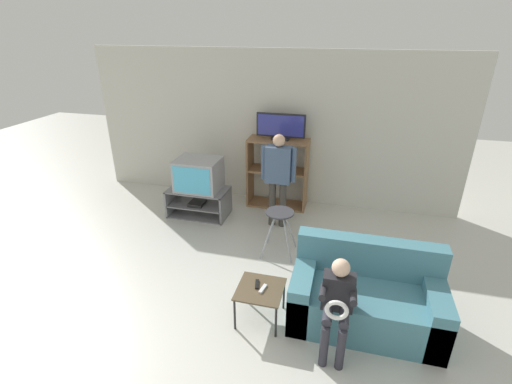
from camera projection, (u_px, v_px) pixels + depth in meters
The scene contains 13 objects.
ground_plane at pixel (178, 366), 3.49m from camera, with size 18.00×18.00×0.00m, color beige.
wall_back at pixel (270, 129), 6.36m from camera, with size 6.40×0.06×2.60m.
tv_stand at pixel (199, 202), 6.18m from camera, with size 0.98×0.56×0.46m.
television_main at pixel (199, 174), 5.99m from camera, with size 0.70×0.57×0.51m.
media_shelf at pixel (278, 173), 6.35m from camera, with size 1.01×0.42×1.20m.
television_flat at pixel (281, 127), 6.04m from camera, with size 0.81×0.20×0.43m.
folding_stool at pixel (280, 219), 5.00m from camera, with size 0.45×0.43×0.65m.
snack_table at pixel (260, 292), 3.92m from camera, with size 0.48×0.48×0.40m.
remote_control_black at pixel (257, 284), 3.95m from camera, with size 0.04×0.14×0.02m, color black.
remote_control_white at pixel (263, 289), 3.88m from camera, with size 0.04×0.14×0.02m, color silver.
couch at pixel (365, 298), 3.91m from camera, with size 1.54×0.80×0.87m.
person_standing_adult at pixel (278, 173), 5.57m from camera, with size 0.53×0.20×1.49m.
person_seated_child at pixel (337, 301), 3.44m from camera, with size 0.33×0.43×0.99m.
Camera 1 is at (1.34, -2.23, 2.94)m, focal length 26.00 mm.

